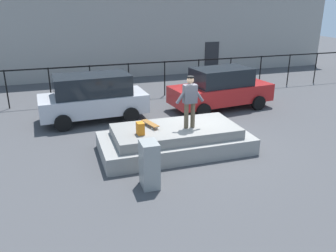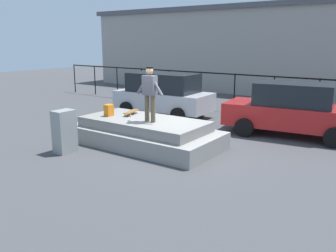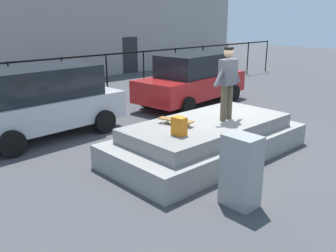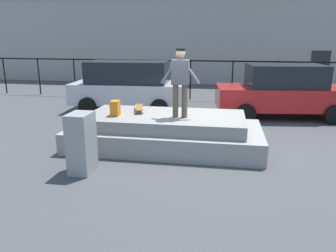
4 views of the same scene
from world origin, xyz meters
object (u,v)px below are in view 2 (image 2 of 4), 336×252
skateboard (131,112)px  utility_box (64,132)px  car_silver_hatchback_near (163,94)px  car_red_sedan_mid (293,110)px  backpack (109,110)px  skateboarder (150,90)px

skateboard → utility_box: size_ratio=0.67×
skateboard → car_silver_hatchback_near: bearing=110.5°
car_red_sedan_mid → utility_box: car_red_sedan_mid is taller
skateboard → car_silver_hatchback_near: car_silver_hatchback_near is taller
car_silver_hatchback_near → utility_box: size_ratio=3.41×
backpack → car_silver_hatchback_near: size_ratio=0.09×
skateboarder → backpack: 1.79m
backpack → car_red_sedan_mid: size_ratio=0.08×
skateboarder → car_red_sedan_mid: size_ratio=0.35×
backpack → car_red_sedan_mid: bearing=128.3°
skateboard → backpack: 0.74m
skateboarder → utility_box: size_ratio=1.31×
skateboarder → utility_box: skateboarder is taller
skateboard → utility_box: utility_box is taller
backpack → skateboard: bearing=138.4°
backpack → car_silver_hatchback_near: car_silver_hatchback_near is taller
skateboard → backpack: bearing=-128.7°
skateboarder → car_silver_hatchback_near: bearing=121.4°
skateboarder → skateboard: bearing=157.7°
car_silver_hatchback_near → utility_box: car_silver_hatchback_near is taller
car_silver_hatchback_near → car_red_sedan_mid: bearing=-1.4°
car_red_sedan_mid → utility_box: size_ratio=3.76×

